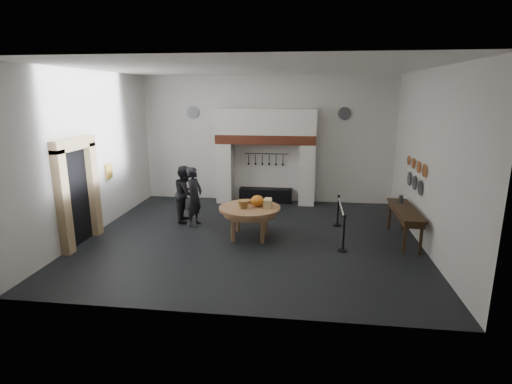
# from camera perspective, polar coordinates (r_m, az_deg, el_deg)

# --- Properties ---
(floor) EXTENTS (9.00, 8.00, 0.02)m
(floor) POSITION_cam_1_polar(r_m,az_deg,el_deg) (11.14, -0.60, -6.47)
(floor) COLOR black
(floor) RESTS_ON ground
(ceiling) EXTENTS (9.00, 8.00, 0.02)m
(ceiling) POSITION_cam_1_polar(r_m,az_deg,el_deg) (10.45, -0.67, 17.30)
(ceiling) COLOR silver
(ceiling) RESTS_ON wall_back
(wall_back) EXTENTS (9.00, 0.02, 4.50)m
(wall_back) POSITION_cam_1_polar(r_m,az_deg,el_deg) (14.50, 1.55, 7.48)
(wall_back) COLOR silver
(wall_back) RESTS_ON floor
(wall_front) EXTENTS (9.00, 0.02, 4.50)m
(wall_front) POSITION_cam_1_polar(r_m,az_deg,el_deg) (6.71, -5.32, -0.31)
(wall_front) COLOR silver
(wall_front) RESTS_ON floor
(wall_left) EXTENTS (0.02, 8.00, 4.50)m
(wall_left) POSITION_cam_1_polar(r_m,az_deg,el_deg) (12.03, -22.47, 5.07)
(wall_left) COLOR silver
(wall_left) RESTS_ON floor
(wall_right) EXTENTS (0.02, 8.00, 4.50)m
(wall_right) POSITION_cam_1_polar(r_m,az_deg,el_deg) (10.91, 23.55, 4.14)
(wall_right) COLOR silver
(wall_right) RESTS_ON floor
(chimney_pier_left) EXTENTS (0.55, 0.70, 2.15)m
(chimney_pier_left) POSITION_cam_1_polar(r_m,az_deg,el_deg) (14.57, -4.41, 2.79)
(chimney_pier_left) COLOR silver
(chimney_pier_left) RESTS_ON floor
(chimney_pier_right) EXTENTS (0.55, 0.70, 2.15)m
(chimney_pier_right) POSITION_cam_1_polar(r_m,az_deg,el_deg) (14.27, 7.28, 2.49)
(chimney_pier_right) COLOR silver
(chimney_pier_right) RESTS_ON floor
(hearth_brick_band) EXTENTS (3.50, 0.72, 0.32)m
(hearth_brick_band) POSITION_cam_1_polar(r_m,az_deg,el_deg) (14.15, 1.40, 7.56)
(hearth_brick_band) COLOR #9E442B
(hearth_brick_band) RESTS_ON chimney_pier_left
(chimney_hood) EXTENTS (3.50, 0.70, 0.90)m
(chimney_hood) POSITION_cam_1_polar(r_m,az_deg,el_deg) (14.10, 1.42, 10.03)
(chimney_hood) COLOR silver
(chimney_hood) RESTS_ON hearth_brick_band
(iron_range) EXTENTS (1.90, 0.45, 0.50)m
(iron_range) POSITION_cam_1_polar(r_m,az_deg,el_deg) (14.60, 1.38, -0.47)
(iron_range) COLOR black
(iron_range) RESTS_ON floor
(utensil_rail) EXTENTS (1.60, 0.02, 0.02)m
(utensil_rail) POSITION_cam_1_polar(r_m,az_deg,el_deg) (14.49, 1.50, 5.48)
(utensil_rail) COLOR black
(utensil_rail) RESTS_ON wall_back
(door_recess) EXTENTS (0.04, 1.10, 2.50)m
(door_recess) POSITION_cam_1_polar(r_m,az_deg,el_deg) (11.36, -24.31, -0.75)
(door_recess) COLOR black
(door_recess) RESTS_ON floor
(door_jamb_near) EXTENTS (0.22, 0.30, 2.60)m
(door_jamb_near) POSITION_cam_1_polar(r_m,az_deg,el_deg) (10.73, -25.84, -1.44)
(door_jamb_near) COLOR tan
(door_jamb_near) RESTS_ON floor
(door_jamb_far) EXTENTS (0.22, 0.30, 2.60)m
(door_jamb_far) POSITION_cam_1_polar(r_m,az_deg,el_deg) (11.89, -22.24, 0.32)
(door_jamb_far) COLOR tan
(door_jamb_far) RESTS_ON floor
(door_lintel) EXTENTS (0.22, 1.70, 0.30)m
(door_lintel) POSITION_cam_1_polar(r_m,az_deg,el_deg) (11.07, -24.64, 6.26)
(door_lintel) COLOR tan
(door_lintel) RESTS_ON door_jamb_near
(wall_plaque) EXTENTS (0.05, 0.34, 0.44)m
(wall_plaque) POSITION_cam_1_polar(r_m,az_deg,el_deg) (12.81, -20.26, 2.79)
(wall_plaque) COLOR gold
(wall_plaque) RESTS_ON wall_left
(work_table) EXTENTS (1.84, 1.84, 0.07)m
(work_table) POSITION_cam_1_polar(r_m,az_deg,el_deg) (10.88, -0.91, -2.32)
(work_table) COLOR #A57D4E
(work_table) RESTS_ON floor
(pumpkin) EXTENTS (0.36, 0.36, 0.31)m
(pumpkin) POSITION_cam_1_polar(r_m,az_deg,el_deg) (10.90, 0.20, -1.25)
(pumpkin) COLOR orange
(pumpkin) RESTS_ON work_table
(cheese_block_big) EXTENTS (0.22, 0.22, 0.24)m
(cheese_block_big) POSITION_cam_1_polar(r_m,az_deg,el_deg) (10.74, 1.69, -1.69)
(cheese_block_big) COLOR #D7BD80
(cheese_block_big) RESTS_ON work_table
(cheese_block_small) EXTENTS (0.18, 0.18, 0.20)m
(cheese_block_small) POSITION_cam_1_polar(r_m,az_deg,el_deg) (11.03, 1.74, -1.37)
(cheese_block_small) COLOR #FFE398
(cheese_block_small) RESTS_ON work_table
(wicker_basket) EXTENTS (0.35, 0.35, 0.22)m
(wicker_basket) POSITION_cam_1_polar(r_m,az_deg,el_deg) (10.72, -1.82, -1.77)
(wicker_basket) COLOR olive
(wicker_basket) RESTS_ON work_table
(bread_loaf) EXTENTS (0.31, 0.18, 0.13)m
(bread_loaf) POSITION_cam_1_polar(r_m,az_deg,el_deg) (11.20, -1.17, -1.31)
(bread_loaf) COLOR olive
(bread_loaf) RESTS_ON work_table
(visitor_near) EXTENTS (0.56, 0.73, 1.78)m
(visitor_near) POSITION_cam_1_polar(r_m,az_deg,el_deg) (12.01, -8.79, -0.67)
(visitor_near) COLOR black
(visitor_near) RESTS_ON floor
(visitor_far) EXTENTS (0.74, 0.91, 1.75)m
(visitor_far) POSITION_cam_1_polar(r_m,az_deg,el_deg) (12.50, -10.05, -0.22)
(visitor_far) COLOR black
(visitor_far) RESTS_ON floor
(side_table) EXTENTS (0.55, 2.20, 0.06)m
(side_table) POSITION_cam_1_polar(r_m,az_deg,el_deg) (11.34, 20.58, -2.41)
(side_table) COLOR #372214
(side_table) RESTS_ON floor
(pewter_jug) EXTENTS (0.12, 0.12, 0.22)m
(pewter_jug) POSITION_cam_1_polar(r_m,az_deg,el_deg) (11.87, 20.00, -0.95)
(pewter_jug) COLOR #444448
(pewter_jug) RESTS_ON side_table
(copper_pan_a) EXTENTS (0.03, 0.34, 0.34)m
(copper_pan_a) POSITION_cam_1_polar(r_m,az_deg,el_deg) (11.14, 22.92, 2.81)
(copper_pan_a) COLOR #C6662D
(copper_pan_a) RESTS_ON wall_right
(copper_pan_b) EXTENTS (0.03, 0.32, 0.32)m
(copper_pan_b) POSITION_cam_1_polar(r_m,az_deg,el_deg) (11.66, 22.22, 3.34)
(copper_pan_b) COLOR #C6662D
(copper_pan_b) RESTS_ON wall_right
(copper_pan_c) EXTENTS (0.03, 0.30, 0.30)m
(copper_pan_c) POSITION_cam_1_polar(r_m,az_deg,el_deg) (12.18, 21.58, 3.82)
(copper_pan_c) COLOR #C6662D
(copper_pan_c) RESTS_ON wall_right
(copper_pan_d) EXTENTS (0.03, 0.28, 0.28)m
(copper_pan_d) POSITION_cam_1_polar(r_m,az_deg,el_deg) (12.71, 20.99, 4.26)
(copper_pan_d) COLOR #C6662D
(copper_pan_d) RESTS_ON wall_right
(pewter_plate_left) EXTENTS (0.03, 0.40, 0.40)m
(pewter_plate_left) POSITION_cam_1_polar(r_m,az_deg,el_deg) (11.42, 22.43, 0.55)
(pewter_plate_left) COLOR #4C4C51
(pewter_plate_left) RESTS_ON wall_right
(pewter_plate_mid) EXTENTS (0.03, 0.40, 0.40)m
(pewter_plate_mid) POSITION_cam_1_polar(r_m,az_deg,el_deg) (11.99, 21.71, 1.21)
(pewter_plate_mid) COLOR #4C4C51
(pewter_plate_mid) RESTS_ON wall_right
(pewter_plate_right) EXTENTS (0.03, 0.40, 0.40)m
(pewter_plate_right) POSITION_cam_1_polar(r_m,az_deg,el_deg) (12.56, 21.05, 1.82)
(pewter_plate_right) COLOR #4C4C51
(pewter_plate_right) RESTS_ON wall_right
(pewter_plate_back_left) EXTENTS (0.44, 0.03, 0.44)m
(pewter_plate_back_left) POSITION_cam_1_polar(r_m,az_deg,el_deg) (14.90, -9.03, 11.16)
(pewter_plate_back_left) COLOR #4C4C51
(pewter_plate_back_left) RESTS_ON wall_back
(pewter_plate_back_right) EXTENTS (0.44, 0.03, 0.44)m
(pewter_plate_back_right) POSITION_cam_1_polar(r_m,az_deg,el_deg) (14.37, 12.53, 10.90)
(pewter_plate_back_right) COLOR #4C4C51
(pewter_plate_back_right) RESTS_ON wall_back
(barrier_post_near) EXTENTS (0.05, 0.05, 0.90)m
(barrier_post_near) POSITION_cam_1_polar(r_m,az_deg,el_deg) (10.31, 12.42, -5.89)
(barrier_post_near) COLOR black
(barrier_post_near) RESTS_ON floor
(barrier_post_far) EXTENTS (0.05, 0.05, 0.90)m
(barrier_post_far) POSITION_cam_1_polar(r_m,az_deg,el_deg) (12.20, 11.64, -2.71)
(barrier_post_far) COLOR black
(barrier_post_far) RESTS_ON floor
(barrier_rope) EXTENTS (0.04, 2.00, 0.04)m
(barrier_rope) POSITION_cam_1_polar(r_m,az_deg,el_deg) (11.13, 12.10, -2.21)
(barrier_rope) COLOR silver
(barrier_rope) RESTS_ON barrier_post_near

